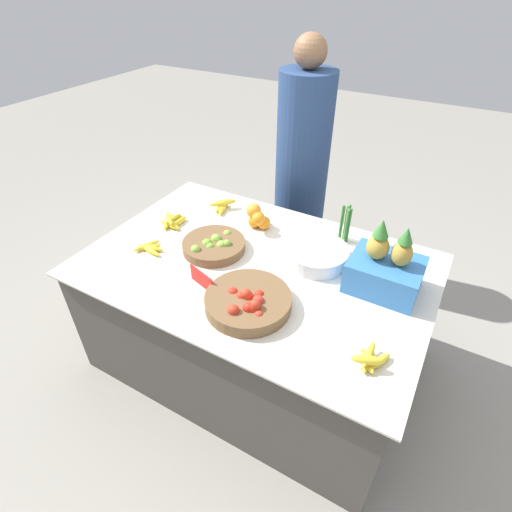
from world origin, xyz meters
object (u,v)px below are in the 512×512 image
lime_bowl (213,246)px  metal_bowl (316,255)px  vendor_person (301,174)px  price_sign (202,279)px  tomato_basket (248,301)px  produce_crate (385,269)px

lime_bowl → metal_bowl: 0.53m
metal_bowl → vendor_person: vendor_person is taller
price_sign → vendor_person: bearing=109.7°
lime_bowl → price_sign: price_sign is taller
tomato_basket → vendor_person: bearing=104.3°
lime_bowl → produce_crate: bearing=9.4°
tomato_basket → vendor_person: (-0.32, 1.27, 0.00)m
tomato_basket → metal_bowl: size_ratio=1.19×
metal_bowl → vendor_person: 0.93m
tomato_basket → produce_crate: bearing=41.7°
lime_bowl → price_sign: (0.12, -0.26, 0.02)m
price_sign → vendor_person: size_ratio=0.10×
vendor_person → metal_bowl: bearing=-61.1°
metal_bowl → price_sign: price_sign is taller
produce_crate → lime_bowl: bearing=-170.6°
price_sign → vendor_person: (-0.07, 1.26, -0.01)m
price_sign → tomato_basket: bearing=13.3°
metal_bowl → produce_crate: bearing=-6.6°
tomato_basket → vendor_person: vendor_person is taller
price_sign → produce_crate: produce_crate is taller
vendor_person → lime_bowl: bearing=-93.0°
lime_bowl → metal_bowl: (0.50, 0.18, 0.01)m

